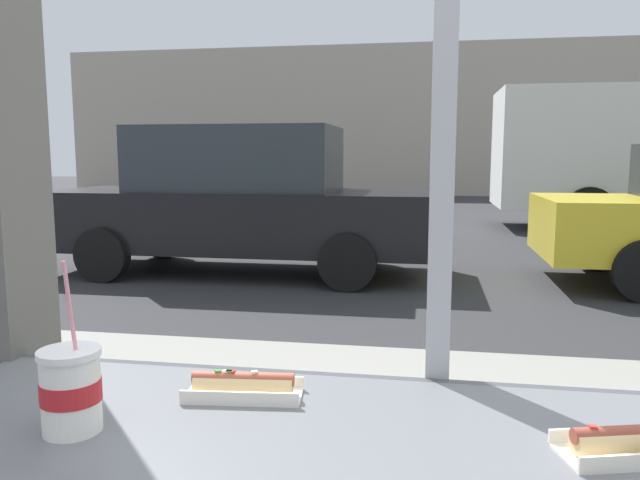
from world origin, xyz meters
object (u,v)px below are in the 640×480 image
(soda_cup_right, at_px, (71,389))
(parked_car_black, at_px, (241,201))
(hotdog_tray_far, at_px, (243,386))
(hotdog_tray_near, at_px, (636,442))

(soda_cup_right, bearing_deg, parked_car_black, 104.62)
(hotdog_tray_far, distance_m, parked_car_black, 6.64)
(soda_cup_right, distance_m, hotdog_tray_near, 0.94)
(hotdog_tray_near, bearing_deg, hotdog_tray_far, 169.62)
(soda_cup_right, height_order, parked_car_black, parked_car_black)
(hotdog_tray_near, distance_m, hotdog_tray_far, 0.70)
(soda_cup_right, height_order, hotdog_tray_far, soda_cup_right)
(hotdog_tray_far, bearing_deg, parked_car_black, 107.11)
(parked_car_black, bearing_deg, soda_cup_right, -75.38)
(hotdog_tray_near, relative_size, hotdog_tray_far, 1.10)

